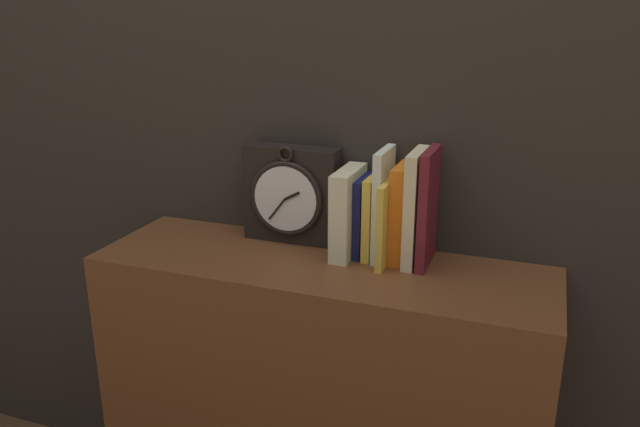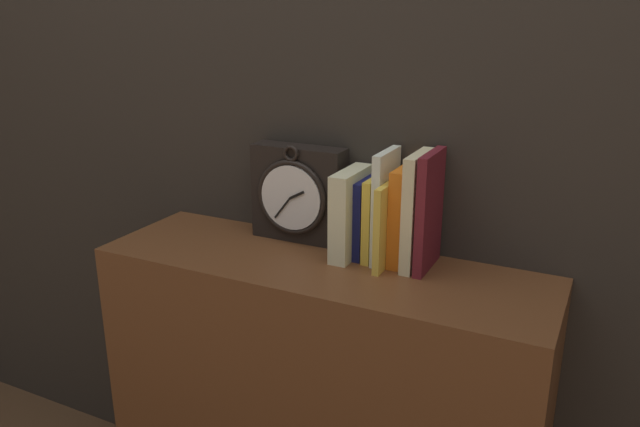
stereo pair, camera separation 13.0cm
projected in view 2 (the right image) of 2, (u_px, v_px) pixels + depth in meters
name	position (u px, v px, depth m)	size (l,w,h in m)	color
wall_back	(357.00, 13.00, 1.33)	(6.00, 0.05, 2.60)	#2D2823
bookshelf	(320.00, 419.00, 1.46)	(0.99, 0.31, 0.79)	brown
clock	(298.00, 194.00, 1.44)	(0.22, 0.08, 0.23)	black
book_slot0_cream	(351.00, 213.00, 1.35)	(0.04, 0.15, 0.19)	beige
book_slot1_navy	(366.00, 217.00, 1.35)	(0.02, 0.11, 0.17)	navy
book_slot2_yellow	(375.00, 218.00, 1.34)	(0.02, 0.12, 0.18)	yellow
book_slot3_white	(385.00, 206.00, 1.32)	(0.02, 0.12, 0.24)	white
book_slot4_yellow	(390.00, 223.00, 1.31)	(0.01, 0.16, 0.18)	gold
book_slot5_orange	(404.00, 216.00, 1.31)	(0.03, 0.12, 0.21)	orange
book_slot6_cream	(417.00, 211.00, 1.28)	(0.02, 0.13, 0.24)	beige
book_slot7_maroon	(429.00, 212.00, 1.27)	(0.02, 0.13, 0.25)	maroon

